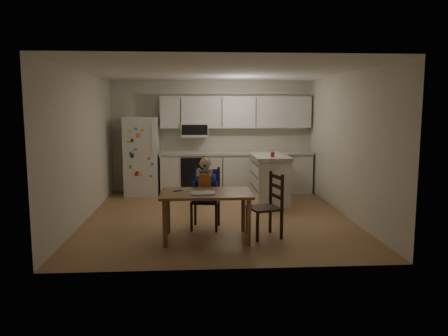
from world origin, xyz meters
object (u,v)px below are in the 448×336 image
chair_booster (206,186)px  chair_side (270,201)px  kitchen_island (270,179)px  red_cup (273,155)px  refrigerator (142,156)px  dining_table (206,199)px

chair_booster → chair_side: 1.09m
kitchen_island → red_cup: red_cup is taller
red_cup → chair_booster: chair_booster is taller
red_cup → chair_side: bearing=-100.9°
refrigerator → chair_booster: (1.33, -2.82, -0.17)m
chair_booster → chair_side: (0.93, -0.54, -0.14)m
dining_table → chair_side: chair_side is taller
kitchen_island → chair_booster: size_ratio=1.15×
refrigerator → dining_table: (1.32, -3.44, -0.25)m
refrigerator → dining_table: 3.69m
refrigerator → dining_table: bearing=-69.0°
kitchen_island → dining_table: size_ratio=1.00×
dining_table → chair_booster: bearing=89.3°
kitchen_island → dining_table: bearing=-118.7°
refrigerator → kitchen_island: size_ratio=1.31×
kitchen_island → chair_side: bearing=-99.5°
kitchen_island → chair_booster: (-1.33, -1.82, 0.20)m
refrigerator → chair_side: (2.26, -3.36, -0.31)m
red_cup → chair_side: 2.08m
kitchen_island → dining_table: kitchen_island is taller
refrigerator → red_cup: 2.98m
dining_table → red_cup: bearing=57.4°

